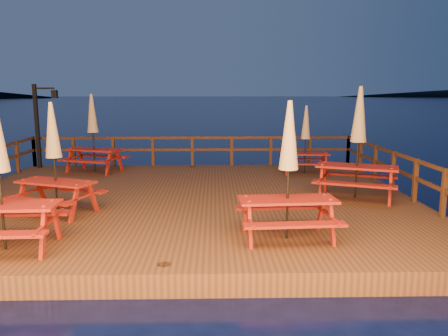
# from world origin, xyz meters

# --- Properties ---
(ground) EXTENTS (500.00, 500.00, 0.00)m
(ground) POSITION_xyz_m (0.00, 0.00, 0.00)
(ground) COLOR black
(ground) RESTS_ON ground
(deck) EXTENTS (12.00, 10.00, 0.40)m
(deck) POSITION_xyz_m (0.00, 0.00, 0.20)
(deck) COLOR #462D16
(deck) RESTS_ON ground
(deck_piles) EXTENTS (11.44, 9.44, 1.40)m
(deck_piles) POSITION_xyz_m (0.00, 0.00, -0.30)
(deck_piles) COLOR #3A2412
(deck_piles) RESTS_ON ground
(railing) EXTENTS (11.80, 9.75, 1.10)m
(railing) POSITION_xyz_m (0.00, 1.78, 1.16)
(railing) COLOR #3A2412
(railing) RESTS_ON deck
(lamp_post) EXTENTS (0.85, 0.18, 3.00)m
(lamp_post) POSITION_xyz_m (-5.39, 4.55, 2.20)
(lamp_post) COLOR black
(lamp_post) RESTS_ON deck
(picnic_table_0) EXTENTS (2.17, 1.99, 2.52)m
(picnic_table_0) POSITION_xyz_m (-2.76, -1.57, 1.71)
(picnic_table_0) COLOR maroon
(picnic_table_0) RESTS_ON deck
(picnic_table_1) EXTENTS (1.67, 1.41, 2.28)m
(picnic_table_1) POSITION_xyz_m (3.89, 3.28, 1.58)
(picnic_table_1) COLOR maroon
(picnic_table_1) RESTS_ON deck
(picnic_table_2) EXTENTS (1.90, 1.60, 2.59)m
(picnic_table_2) POSITION_xyz_m (2.18, -3.39, 1.75)
(picnic_table_2) COLOR maroon
(picnic_table_2) RESTS_ON deck
(picnic_table_3) EXTENTS (2.49, 2.29, 2.88)m
(picnic_table_3) POSITION_xyz_m (4.49, -0.30, 1.89)
(picnic_table_3) COLOR maroon
(picnic_table_3) RESTS_ON deck
(picnic_table_4) EXTENTS (2.26, 2.06, 2.66)m
(picnic_table_4) POSITION_xyz_m (-3.32, 3.66, 1.78)
(picnic_table_4) COLOR maroon
(picnic_table_4) RESTS_ON deck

